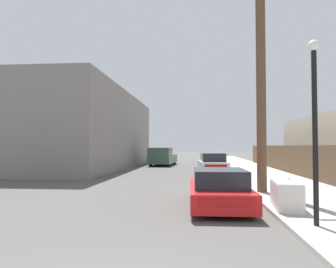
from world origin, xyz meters
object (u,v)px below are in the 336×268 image
Objects in this scene: discarded_fridge at (286,194)px; car_parked_mid at (213,164)px; street_lamp at (315,116)px; parked_sports_car_red at (219,189)px; utility_pole at (261,73)px; pickup_truck at (162,156)px.

car_parked_mid is at bearing 102.11° from discarded_fridge.
parked_sports_car_red is at bearing 127.07° from street_lamp.
car_parked_mid reaches higher than discarded_fridge.
car_parked_mid is 10.64m from utility_pole.
street_lamp reaches higher than parked_sports_car_red.
pickup_truck is (-6.04, 22.05, 0.38)m from discarded_fridge.
utility_pole is (1.86, 2.74, 4.28)m from parked_sports_car_red.
utility_pole is (-0.05, 3.34, 4.32)m from discarded_fridge.
parked_sports_car_red is (-1.90, 0.60, 0.05)m from discarded_fridge.
parked_sports_car_red is 5.41m from utility_pole.
car_parked_mid is at bearing 96.31° from street_lamp.
pickup_truck is at bearing 107.77° from utility_pole.
pickup_truck is 0.61× the size of utility_pole.
utility_pole is 5.86m from street_lamp.
street_lamp is (6.17, -24.13, 1.73)m from pickup_truck.
car_parked_mid is 0.48× the size of utility_pole.
parked_sports_car_red is at bearing -124.08° from utility_pole.
parked_sports_car_red is 1.00× the size of car_parked_mid.
car_parked_mid is at bearing 120.57° from pickup_truck.
car_parked_mid is 1.05× the size of street_lamp.
parked_sports_car_red reaches higher than discarded_fridge.
discarded_fridge is 1.99m from parked_sports_car_red.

